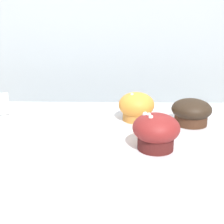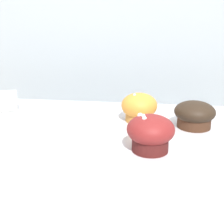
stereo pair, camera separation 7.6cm
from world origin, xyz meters
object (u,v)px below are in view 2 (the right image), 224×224
at_px(muffin_front_left, 195,114).
at_px(serving_plate, 41,152).
at_px(muffin_back_left, 139,108).
at_px(muffin_back_right, 151,133).

distance_m(muffin_front_left, serving_plate, 0.39).
height_order(muffin_back_left, muffin_back_right, muffin_back_right).
bearing_deg(muffin_front_left, muffin_back_left, 168.20).
bearing_deg(muffin_back_right, serving_plate, -168.73).
bearing_deg(serving_plate, muffin_back_left, 50.03).
bearing_deg(serving_plate, muffin_front_left, 31.02).
height_order(muffin_back_left, serving_plate, muffin_back_left).
distance_m(muffin_back_right, muffin_front_left, 0.19).
bearing_deg(muffin_back_right, muffin_front_left, 55.05).
relative_size(muffin_back_left, muffin_front_left, 0.93).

